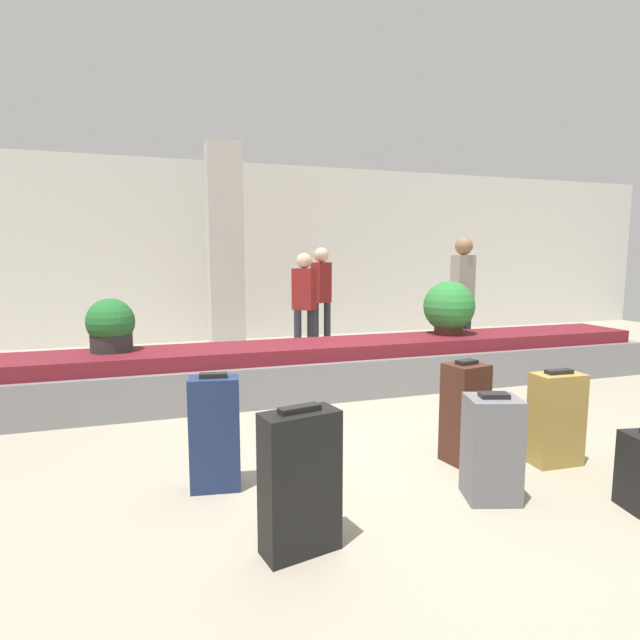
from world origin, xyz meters
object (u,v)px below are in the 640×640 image
(suitcase_0, at_px, (300,482))
(suitcase_4, at_px, (465,413))
(pillar, at_px, (225,251))
(potted_plant_1, at_px, (449,308))
(suitcase_3, at_px, (556,419))
(suitcase_1, at_px, (215,433))
(traveler_1, at_px, (304,298))
(suitcase_5, at_px, (492,448))
(traveler_2, at_px, (462,287))
(potted_plant_0, at_px, (111,326))
(traveler_0, at_px, (321,290))

(suitcase_0, distance_m, suitcase_4, 1.64)
(pillar, xyz_separation_m, suitcase_4, (1.14, -4.71, -1.23))
(suitcase_0, distance_m, potted_plant_1, 4.08)
(suitcase_3, bearing_deg, pillar, 112.09)
(suitcase_1, xyz_separation_m, traveler_1, (1.68, 3.74, 0.55))
(suitcase_4, xyz_separation_m, traveler_1, (-0.13, 3.86, 0.56))
(suitcase_4, bearing_deg, suitcase_1, 164.92)
(suitcase_4, relative_size, suitcase_5, 1.12)
(suitcase_0, xyz_separation_m, traveler_2, (3.50, 3.86, 0.71))
(pillar, relative_size, traveler_1, 2.04)
(suitcase_1, relative_size, traveler_2, 0.43)
(suitcase_0, distance_m, suitcase_1, 0.92)
(suitcase_5, bearing_deg, suitcase_3, 38.48)
(suitcase_0, distance_m, suitcase_5, 1.30)
(pillar, bearing_deg, suitcase_1, -98.22)
(potted_plant_0, xyz_separation_m, traveler_1, (2.47, 1.57, 0.10))
(suitcase_1, distance_m, suitcase_5, 1.76)
(potted_plant_0, relative_size, traveler_2, 0.30)
(traveler_0, bearing_deg, suitcase_4, -129.64)
(suitcase_1, height_order, potted_plant_1, potted_plant_1)
(suitcase_3, height_order, traveler_0, traveler_0)
(suitcase_5, distance_m, traveler_1, 4.45)
(suitcase_5, bearing_deg, pillar, 117.27)
(suitcase_0, xyz_separation_m, potted_plant_1, (2.73, 2.99, 0.52))
(suitcase_4, height_order, traveler_2, traveler_2)
(suitcase_5, bearing_deg, traveler_0, 101.20)
(traveler_2, bearing_deg, suitcase_4, 45.94)
(traveler_1, bearing_deg, traveler_0, -82.97)
(suitcase_1, relative_size, potted_plant_1, 1.19)
(suitcase_1, distance_m, traveler_0, 4.86)
(pillar, height_order, suitcase_0, pillar)
(suitcase_0, distance_m, suitcase_3, 2.14)
(potted_plant_0, bearing_deg, suitcase_3, -38.22)
(pillar, height_order, traveler_2, pillar)
(suitcase_5, relative_size, traveler_0, 0.41)
(suitcase_1, relative_size, suitcase_3, 1.10)
(pillar, relative_size, suitcase_5, 4.68)
(suitcase_0, height_order, traveler_1, traveler_1)
(traveler_0, xyz_separation_m, traveler_1, (-0.45, -0.58, -0.07))
(suitcase_4, distance_m, traveler_0, 4.49)
(traveler_0, bearing_deg, traveler_2, -73.13)
(suitcase_3, distance_m, suitcase_4, 0.66)
(potted_plant_1, bearing_deg, suitcase_4, -119.33)
(potted_plant_0, bearing_deg, potted_plant_1, -0.45)
(suitcase_4, bearing_deg, pillar, 92.14)
(potted_plant_0, relative_size, potted_plant_1, 0.82)
(suitcase_0, relative_size, suitcase_5, 1.13)
(suitcase_1, distance_m, potted_plant_0, 2.35)
(suitcase_0, bearing_deg, traveler_1, 61.65)
(potted_plant_1, distance_m, traveler_1, 2.13)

